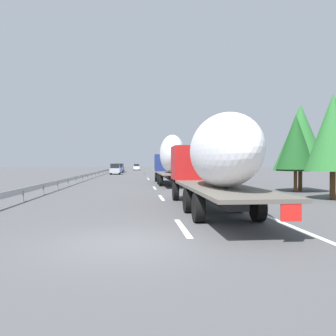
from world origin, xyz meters
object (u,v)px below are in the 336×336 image
at_px(truck_trailing, 214,158).
at_px(car_silver_hatch, 115,169).
at_px(truck_lead, 171,157).
at_px(road_sign, 177,162).
at_px(car_white_van, 137,167).
at_px(car_blue_sedan, 119,168).
at_px(car_red_compact, 120,167).

relative_size(truck_trailing, car_silver_hatch, 3.24).
height_order(truck_lead, road_sign, truck_lead).
distance_m(car_silver_hatch, car_white_van, 35.48).
xyz_separation_m(car_blue_sedan, road_sign, (-19.45, -10.32, 1.28)).
xyz_separation_m(truck_trailing, car_white_van, (83.82, 3.39, -1.43)).
xyz_separation_m(car_red_compact, road_sign, (-31.20, -10.54, 1.30)).
xyz_separation_m(truck_trailing, car_silver_hatch, (48.56, 7.28, -1.36)).
height_order(car_silver_hatch, car_white_van, car_silver_hatch).
relative_size(car_white_van, car_blue_sedan, 1.10).
relative_size(truck_lead, car_blue_sedan, 3.22).
relative_size(truck_lead, car_silver_hatch, 3.41).
relative_size(car_silver_hatch, car_white_van, 0.85).
xyz_separation_m(truck_lead, car_blue_sedan, (40.63, 7.22, -1.69)).
xyz_separation_m(car_white_van, car_red_compact, (-12.82, 4.05, 0.05)).
height_order(truck_trailing, car_white_van, truck_trailing).
bearing_deg(truck_lead, car_white_van, 2.98).
bearing_deg(road_sign, car_red_compact, 18.67).
height_order(car_red_compact, road_sign, road_sign).
height_order(truck_trailing, road_sign, truck_trailing).
height_order(truck_lead, truck_trailing, truck_lead).
bearing_deg(car_blue_sedan, car_silver_hatch, 179.71).
bearing_deg(truck_trailing, car_red_compact, 5.98).
distance_m(truck_lead, car_blue_sedan, 41.30).
height_order(truck_lead, car_blue_sedan, truck_lead).
distance_m(truck_trailing, car_white_van, 83.91).
bearing_deg(truck_trailing, car_blue_sedan, 6.95).
xyz_separation_m(car_white_van, car_blue_sedan, (-24.57, 3.83, 0.07)).
height_order(car_white_van, car_blue_sedan, car_blue_sedan).
relative_size(truck_lead, car_white_van, 2.91).
bearing_deg(car_white_van, truck_trailing, -177.68).
distance_m(truck_trailing, road_sign, 39.93).
distance_m(car_silver_hatch, car_red_compact, 22.45).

